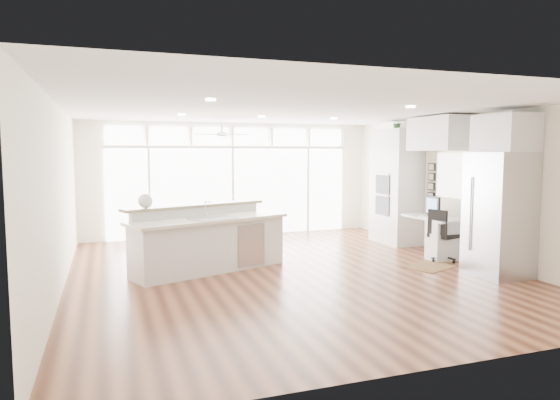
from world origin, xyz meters
name	(u,v)px	position (x,y,z in m)	size (l,w,h in m)	color
floor	(289,272)	(0.00, 0.00, -0.01)	(7.00, 8.00, 0.02)	#492516
ceiling	(289,109)	(0.00, 0.00, 2.70)	(7.00, 8.00, 0.02)	silver
wall_back	(232,179)	(0.00, 4.00, 1.35)	(7.00, 0.04, 2.70)	white
wall_front	(443,224)	(0.00, -4.00, 1.35)	(7.00, 0.04, 2.70)	white
wall_left	(59,198)	(-3.50, 0.00, 1.35)	(0.04, 8.00, 2.70)	white
wall_right	(463,187)	(3.50, 0.00, 1.35)	(0.04, 8.00, 2.70)	white
glass_wall	(233,192)	(0.00, 3.94, 1.05)	(5.80, 0.06, 2.08)	white
transom_row	(232,136)	(0.00, 3.94, 2.38)	(5.90, 0.06, 0.40)	white
desk_window	(451,176)	(3.46, 0.30, 1.55)	(0.04, 0.85, 0.85)	white
ceiling_fan	(222,130)	(-0.50, 2.80, 2.48)	(1.16, 1.16, 0.32)	silver
recessed_lights	(285,111)	(0.00, 0.20, 2.68)	(3.40, 3.00, 0.02)	beige
oven_cabinet	(396,186)	(3.17, 1.80, 1.25)	(0.64, 1.20, 2.50)	silver
desk_nook	(435,236)	(3.13, 0.30, 0.38)	(0.72, 1.30, 0.76)	silver
upper_cabinets	(440,134)	(3.17, 0.30, 2.35)	(0.64, 1.30, 0.64)	silver
refrigerator	(499,214)	(3.11, -1.35, 1.00)	(0.76, 0.90, 2.00)	#ADADB1
fridge_cabinet	(505,133)	(3.17, -1.35, 2.30)	(0.64, 0.90, 0.60)	silver
framed_photos	(432,182)	(3.46, 0.92, 1.40)	(0.06, 0.22, 0.80)	black
kitchen_island	(210,239)	(-1.24, 0.51, 0.55)	(2.76, 1.04, 1.10)	silver
rug	(430,267)	(2.44, -0.50, 0.01)	(0.84, 0.61, 0.01)	#3C2613
office_chair	(444,235)	(3.02, -0.10, 0.47)	(0.49, 0.45, 0.95)	black
fishbowl	(145,201)	(-2.27, 0.56, 1.21)	(0.24, 0.24, 0.24)	white
monitor	(433,206)	(3.05, 0.30, 0.97)	(0.08, 0.51, 0.42)	black
keyboard	(425,217)	(2.88, 0.30, 0.77)	(0.11, 0.31, 0.02)	white
potted_plant	(397,124)	(3.17, 1.80, 2.61)	(0.27, 0.29, 0.23)	#235223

